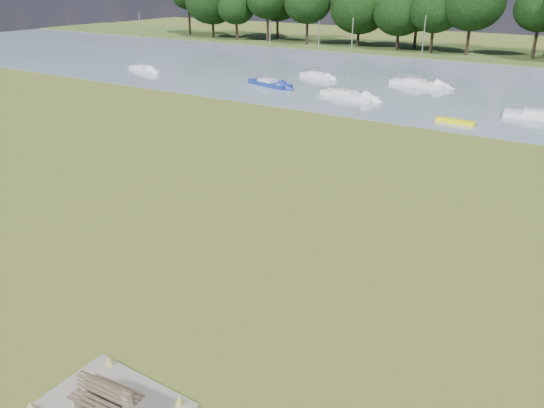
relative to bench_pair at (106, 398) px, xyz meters
The scene contains 11 objects.
ground 14.01m from the bench_pair, 90.00° to the left, with size 220.00×220.00×0.00m, color olive.
river 56.00m from the bench_pair, 90.00° to the left, with size 220.00×40.00×0.10m, color gray.
far_bank 86.00m from the bench_pair, 90.00° to the left, with size 220.00×20.00×0.40m, color #4C6626.
bench_pair is the anchor object (origin of this frame).
kayak 38.89m from the bench_pair, 90.55° to the left, with size 3.29×0.77×0.33m, color #F8F007.
sailboat_0 56.15m from the bench_pair, 111.88° to the left, with size 5.23×2.80×6.83m.
sailboat_1 45.05m from the bench_pair, 82.78° to the left, with size 6.53×2.31×8.16m.
sailboat_2 54.46m from the bench_pair, 99.11° to the left, with size 6.72×2.58×7.75m.
sailboat_3 50.23m from the bench_pair, 117.43° to the left, with size 6.20×3.26×7.28m.
sailboat_4 61.82m from the bench_pair, 134.17° to the left, with size 6.18×3.48×7.37m.
sailboat_5 45.40m from the bench_pair, 106.24° to the left, with size 6.65×3.16×7.94m.
Camera 1 is at (10.40, -21.39, 11.74)m, focal length 35.00 mm.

